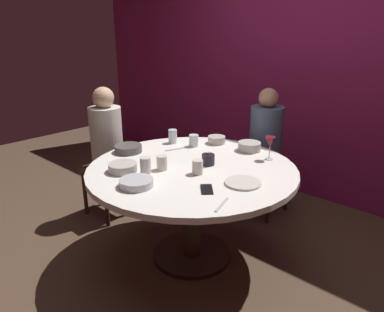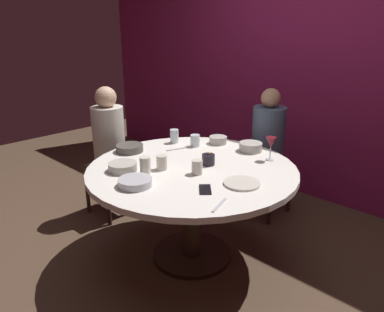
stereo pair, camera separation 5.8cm
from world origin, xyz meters
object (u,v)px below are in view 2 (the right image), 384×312
object	(u,v)px
dining_table	(192,184)
bowl_sauce_side	(218,140)
cup_by_left_diner	(195,141)
cell_phone	(205,189)
bowl_serving_large	(135,182)
bowl_salad_center	(130,148)
bowl_rice_portion	(251,147)
cup_far_edge	(174,136)
cup_near_candle	(145,165)
bowl_small_white	(123,167)
seated_diner_back	(268,139)
cup_by_right_diner	(162,163)
candle_holder	(208,160)
cup_center_front	(197,167)
seated_diner_left	(109,139)
wine_glass	(271,143)
dinner_plate	(242,183)

from	to	relation	value
dining_table	bowl_sauce_side	size ratio (longest dim) A/B	9.99
cup_by_left_diner	cell_phone	bearing A→B (deg)	-42.92
bowl_serving_large	bowl_salad_center	distance (m)	0.68
bowl_rice_portion	cup_far_edge	size ratio (longest dim) A/B	1.56
bowl_rice_portion	cup_near_candle	xyz separation A→B (m)	(-0.24, -0.88, 0.02)
bowl_sauce_side	cup_far_edge	distance (m)	0.37
bowl_small_white	cell_phone	bearing A→B (deg)	13.90
bowl_sauce_side	cup_by_left_diner	distance (m)	0.21
bowl_sauce_side	seated_diner_back	bearing A→B (deg)	63.98
bowl_salad_center	cup_by_left_diner	bearing A→B (deg)	57.98
cup_near_candle	cup_by_right_diner	xyz separation A→B (m)	(0.03, 0.13, -0.01)
bowl_serving_large	cell_phone	bearing A→B (deg)	35.02
cell_phone	cup_far_edge	world-z (taller)	cup_far_edge
bowl_salad_center	bowl_sauce_side	distance (m)	0.75
candle_holder	cup_near_candle	world-z (taller)	cup_near_candle
bowl_serving_large	cup_by_left_diner	bearing A→B (deg)	108.09
candle_holder	cup_center_front	world-z (taller)	candle_holder
seated_diner_left	seated_diner_back	xyz separation A→B (m)	(1.02, 0.99, -0.01)
seated_diner_back	cup_by_right_diner	distance (m)	1.18
bowl_serving_large	cup_by_right_diner	distance (m)	0.31
wine_glass	bowl_salad_center	distance (m)	1.10
candle_holder	bowl_small_white	distance (m)	0.60
seated_diner_left	dining_table	bearing A→B (deg)	0.00
wine_glass	cup_by_right_diner	xyz separation A→B (m)	(-0.44, -0.68, -0.08)
bowl_sauce_side	cup_by_left_diner	bearing A→B (deg)	-114.99
cell_phone	cup_far_edge	bearing A→B (deg)	-77.30
seated_diner_back	bowl_sauce_side	distance (m)	0.49
cup_near_candle	dining_table	bearing A→B (deg)	65.02
bowl_rice_portion	cup_center_front	world-z (taller)	cup_center_front
dinner_plate	candle_holder	bearing A→B (deg)	163.09
wine_glass	cup_by_left_diner	distance (m)	0.65
seated_diner_back	bowl_serving_large	xyz separation A→B (m)	(-0.03, -1.47, 0.04)
bowl_salad_center	seated_diner_left	bearing A→B (deg)	167.30
bowl_salad_center	cup_center_front	world-z (taller)	cup_center_front
seated_diner_left	bowl_salad_center	size ratio (longest dim) A/B	5.58
seated_diner_back	cell_phone	bearing A→B (deg)	15.06
bowl_rice_portion	wine_glass	bearing A→B (deg)	-17.89
bowl_salad_center	bowl_rice_portion	distance (m)	0.96
bowl_serving_large	cup_far_edge	bearing A→B (deg)	120.73
cell_phone	bowl_serving_large	world-z (taller)	bowl_serving_large
seated_diner_back	cup_near_candle	bearing A→B (deg)	-6.28
cup_by_right_diner	cup_by_left_diner	bearing A→B (deg)	109.20
seated_diner_left	dinner_plate	distance (m)	1.46
bowl_serving_large	bowl_sauce_side	size ratio (longest dim) A/B	1.44
bowl_sauce_side	cup_near_candle	distance (m)	0.86
seated_diner_left	bowl_serving_large	xyz separation A→B (m)	(0.99, -0.48, 0.03)
dining_table	cup_by_right_diner	size ratio (longest dim) A/B	14.78
bowl_rice_portion	cup_by_left_diner	world-z (taller)	cup_by_left_diner
wine_glass	cup_by_right_diner	world-z (taller)	wine_glass
bowl_rice_portion	seated_diner_back	bearing A→B (deg)	103.50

